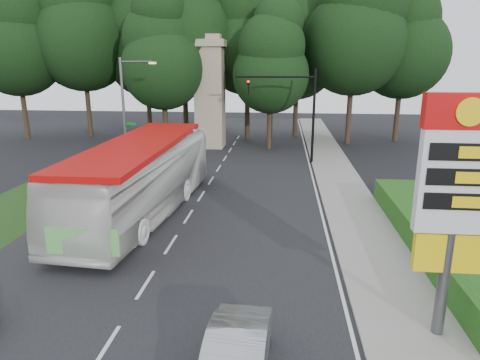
# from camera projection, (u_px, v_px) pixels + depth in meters

# --- Properties ---
(road_surface) EXTENTS (14.00, 80.00, 0.02)m
(road_surface) POSITION_uv_depth(u_px,v_px,m) (192.00, 210.00, 22.73)
(road_surface) COLOR black
(road_surface) RESTS_ON ground
(sidewalk_right) EXTENTS (3.00, 80.00, 0.12)m
(sidewalk_right) POSITION_uv_depth(u_px,v_px,m) (355.00, 215.00, 21.90)
(sidewalk_right) COLOR gray
(sidewalk_right) RESTS_ON ground
(grass_verge_left) EXTENTS (5.00, 50.00, 0.02)m
(grass_verge_left) POSITION_uv_depth(u_px,v_px,m) (75.00, 177.00, 29.40)
(grass_verge_left) COLOR #193814
(grass_verge_left) RESTS_ON ground
(hedge) EXTENTS (3.00, 14.00, 1.20)m
(hedge) POSITION_uv_depth(u_px,v_px,m) (446.00, 238.00, 17.63)
(hedge) COLOR #1C4D14
(hedge) RESTS_ON ground
(gas_station_pylon) EXTENTS (2.10, 0.45, 6.85)m
(gas_station_pylon) POSITION_uv_depth(u_px,v_px,m) (457.00, 187.00, 11.08)
(gas_station_pylon) COLOR #59595E
(gas_station_pylon) RESTS_ON ground
(traffic_signal_mast) EXTENTS (6.10, 0.35, 7.20)m
(traffic_signal_mast) POSITION_uv_depth(u_px,v_px,m) (297.00, 103.00, 32.49)
(traffic_signal_mast) COLOR black
(traffic_signal_mast) RESTS_ON ground
(streetlight_signs) EXTENTS (2.75, 0.98, 8.00)m
(streetlight_signs) POSITION_uv_depth(u_px,v_px,m) (126.00, 107.00, 31.85)
(streetlight_signs) COLOR #59595E
(streetlight_signs) RESTS_ON ground
(monument) EXTENTS (3.00, 3.00, 10.05)m
(monument) POSITION_uv_depth(u_px,v_px,m) (210.00, 92.00, 38.87)
(monument) COLOR gray
(monument) RESTS_ON ground
(tree_far_west) EXTENTS (8.96, 8.96, 17.60)m
(tree_far_west) POSITION_uv_depth(u_px,v_px,m) (14.00, 31.00, 42.21)
(tree_far_west) COLOR #2D2116
(tree_far_west) RESTS_ON ground
(tree_west_mid) EXTENTS (9.80, 9.80, 19.25)m
(tree_west_mid) POSITION_uv_depth(u_px,v_px,m) (81.00, 22.00, 43.29)
(tree_west_mid) COLOR #2D2116
(tree_west_mid) RESTS_ON ground
(tree_west_near) EXTENTS (8.40, 8.40, 16.50)m
(tree_west_near) POSITION_uv_depth(u_px,v_px,m) (145.00, 40.00, 45.08)
(tree_west_near) COLOR #2D2116
(tree_west_near) RESTS_ON ground
(tree_center_left) EXTENTS (10.08, 10.08, 19.80)m
(tree_center_left) POSITION_uv_depth(u_px,v_px,m) (182.00, 15.00, 40.23)
(tree_center_left) COLOR #2D2116
(tree_center_left) RESTS_ON ground
(tree_center_right) EXTENTS (9.24, 9.24, 18.15)m
(tree_center_right) POSITION_uv_depth(u_px,v_px,m) (248.00, 27.00, 41.84)
(tree_center_right) COLOR #2D2116
(tree_center_right) RESTS_ON ground
(tree_east_near) EXTENTS (8.12, 8.12, 15.95)m
(tree_east_near) POSITION_uv_depth(u_px,v_px,m) (298.00, 42.00, 43.63)
(tree_east_near) COLOR #2D2116
(tree_east_near) RESTS_ON ground
(tree_east_mid) EXTENTS (9.52, 9.52, 18.70)m
(tree_east_mid) POSITION_uv_depth(u_px,v_px,m) (355.00, 21.00, 38.87)
(tree_east_mid) COLOR #2D2116
(tree_east_mid) RESTS_ON ground
(tree_far_east) EXTENTS (8.68, 8.68, 17.05)m
(tree_far_east) POSITION_uv_depth(u_px,v_px,m) (405.00, 33.00, 40.57)
(tree_far_east) COLOR #2D2116
(tree_far_east) RESTS_ON ground
(tree_monument_left) EXTENTS (7.28, 7.28, 14.30)m
(tree_monument_left) POSITION_uv_depth(u_px,v_px,m) (162.00, 50.00, 37.36)
(tree_monument_left) COLOR #2D2116
(tree_monument_left) RESTS_ON ground
(tree_monument_right) EXTENTS (6.72, 6.72, 13.20)m
(tree_monument_right) POSITION_uv_depth(u_px,v_px,m) (271.00, 58.00, 37.10)
(tree_monument_right) COLOR #2D2116
(tree_monument_right) RESTS_ON ground
(transit_bus) EXTENTS (4.29, 13.93, 3.82)m
(transit_bus) POSITION_uv_depth(u_px,v_px,m) (142.00, 179.00, 21.62)
(transit_bus) COLOR white
(transit_bus) RESTS_ON ground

